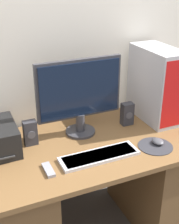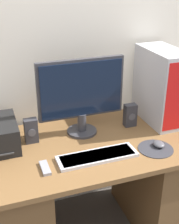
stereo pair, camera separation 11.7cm
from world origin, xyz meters
The scene contains 10 objects.
wall_back centered at (0.00, 0.79, 1.35)m, with size 6.40×0.16×2.70m.
desk centered at (0.00, 0.37, 0.38)m, with size 1.43×0.74×0.73m.
monitor centered at (-0.01, 0.52, 0.99)m, with size 0.53×0.19×0.47m.
keyboard centered at (-0.02, 0.21, 0.74)m, with size 0.45×0.14×0.02m.
mousepad centered at (0.33, 0.18, 0.73)m, with size 0.20×0.20×0.00m.
mouse centered at (0.36, 0.20, 0.75)m, with size 0.06×0.08×0.03m.
computer_tower centered at (0.54, 0.51, 0.97)m, with size 0.20×0.41×0.48m.
speaker_left centered at (-0.32, 0.50, 0.80)m, with size 0.08×0.06×0.15m.
speaker_right centered at (0.32, 0.49, 0.80)m, with size 0.08×0.06×0.15m.
remote_control centered at (-0.31, 0.20, 0.74)m, with size 0.04×0.12×0.02m.
Camera 2 is at (-0.54, -1.13, 1.69)m, focal length 50.00 mm.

